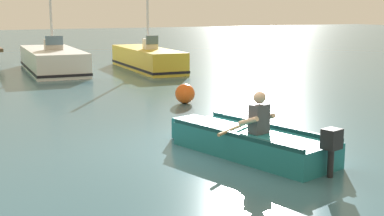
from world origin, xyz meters
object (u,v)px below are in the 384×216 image
Objects in this scene: rowboat_with_person at (249,141)px; mooring_buoy at (185,94)px; moored_boat_yellow at (147,59)px; moored_boat_white at (53,61)px.

rowboat_with_person is 5.38m from mooring_buoy.
moored_boat_yellow is 10.65× the size of mooring_buoy.
mooring_buoy is at bearing -104.30° from moored_boat_yellow.
moored_boat_yellow reaches higher than rowboat_with_person.
rowboat_with_person is 0.60× the size of moored_boat_white.
moored_boat_yellow is at bearing 76.24° from rowboat_with_person.
moored_boat_white reaches higher than rowboat_with_person.
moored_boat_yellow is at bearing -14.96° from moored_boat_white.
moored_boat_yellow reaches higher than mooring_buoy.
moored_boat_white reaches higher than moored_boat_yellow.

